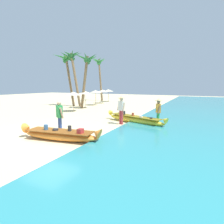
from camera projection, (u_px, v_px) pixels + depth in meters
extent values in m
plane|color=beige|center=(50.00, 133.00, 9.39)|extent=(80.00, 80.00, 0.00)
ellipsoid|color=orange|center=(60.00, 135.00, 8.20)|extent=(3.85, 1.44, 0.43)
cone|color=orange|center=(27.00, 127.00, 8.69)|extent=(0.51, 0.56, 0.57)
cone|color=orange|center=(97.00, 133.00, 7.64)|extent=(0.51, 0.56, 0.57)
cube|color=brown|center=(60.00, 131.00, 8.17)|extent=(3.26, 1.36, 0.04)
cube|color=#B73333|center=(80.00, 131.00, 7.71)|extent=(0.22, 0.26, 0.23)
cylinder|color=#2D2D33|center=(70.00, 129.00, 8.09)|extent=(0.17, 0.17, 0.27)
cylinder|color=#2D2D33|center=(55.00, 130.00, 8.23)|extent=(0.27, 0.27, 0.10)
cylinder|color=#386699|center=(46.00, 127.00, 8.32)|extent=(0.19, 0.19, 0.27)
ellipsoid|color=yellow|center=(135.00, 120.00, 11.91)|extent=(4.46, 2.02, 0.46)
cone|color=yellow|center=(112.00, 112.00, 13.39)|extent=(0.50, 0.49, 0.46)
cone|color=yellow|center=(165.00, 120.00, 10.34)|extent=(0.50, 0.49, 0.46)
cube|color=olive|center=(135.00, 116.00, 11.87)|extent=(3.78, 1.81, 0.04)
cylinder|color=#2D2D33|center=(151.00, 118.00, 10.94)|extent=(0.17, 0.17, 0.10)
cylinder|color=silver|center=(141.00, 117.00, 11.40)|extent=(0.24, 0.24, 0.10)
cylinder|color=#B74C38|center=(133.00, 114.00, 12.00)|extent=(0.17, 0.17, 0.22)
cylinder|color=#2D2D33|center=(124.00, 113.00, 12.39)|extent=(0.15, 0.15, 0.28)
sphere|color=tan|center=(120.00, 113.00, 12.83)|extent=(0.18, 0.18, 0.18)
cylinder|color=#B2383D|center=(122.00, 117.00, 11.46)|extent=(0.14, 0.14, 0.91)
cylinder|color=#B2383D|center=(120.00, 117.00, 11.56)|extent=(0.14, 0.14, 0.91)
cube|color=silver|center=(121.00, 106.00, 11.40)|extent=(0.41, 0.31, 0.61)
cylinder|color=beige|center=(124.00, 107.00, 11.24)|extent=(0.14, 0.22, 0.55)
cylinder|color=beige|center=(118.00, 106.00, 11.54)|extent=(0.14, 0.22, 0.55)
sphere|color=beige|center=(121.00, 99.00, 11.33)|extent=(0.22, 0.22, 0.22)
cylinder|color=tan|center=(121.00, 98.00, 11.32)|extent=(0.44, 0.44, 0.02)
cone|color=tan|center=(121.00, 97.00, 11.31)|extent=(0.26, 0.26, 0.12)
cylinder|color=#3D5BA8|center=(60.00, 126.00, 9.05)|extent=(0.14, 0.14, 0.91)
cylinder|color=#3D5BA8|center=(61.00, 126.00, 8.95)|extent=(0.14, 0.14, 0.91)
cube|color=green|center=(59.00, 112.00, 8.89)|extent=(0.42, 0.35, 0.61)
cylinder|color=tan|center=(58.00, 112.00, 9.08)|extent=(0.17, 0.22, 0.55)
cylinder|color=tan|center=(62.00, 113.00, 8.73)|extent=(0.17, 0.22, 0.55)
sphere|color=tan|center=(59.00, 103.00, 8.82)|extent=(0.22, 0.22, 0.22)
cylinder|color=green|center=(158.00, 119.00, 11.15)|extent=(0.14, 0.14, 0.81)
cylinder|color=green|center=(158.00, 119.00, 11.29)|extent=(0.14, 0.14, 0.81)
cube|color=gold|center=(158.00, 108.00, 11.12)|extent=(0.36, 0.42, 0.56)
cylinder|color=#9E7051|center=(159.00, 109.00, 10.90)|extent=(0.21, 0.17, 0.51)
cylinder|color=#9E7051|center=(157.00, 108.00, 11.36)|extent=(0.21, 0.17, 0.51)
sphere|color=#9E7051|center=(159.00, 102.00, 11.06)|extent=(0.22, 0.22, 0.22)
cylinder|color=tan|center=(159.00, 101.00, 11.05)|extent=(0.44, 0.44, 0.02)
cone|color=tan|center=(159.00, 99.00, 11.04)|extent=(0.26, 0.26, 0.12)
cylinder|color=#8E6B47|center=(74.00, 102.00, 17.04)|extent=(0.04, 0.04, 1.90)
cone|color=beige|center=(73.00, 93.00, 16.92)|extent=(1.60, 1.60, 0.32)
cylinder|color=#8E6B47|center=(85.00, 100.00, 19.60)|extent=(0.04, 0.04, 1.90)
cone|color=beige|center=(85.00, 92.00, 19.48)|extent=(1.60, 1.60, 0.32)
cylinder|color=#8E6B47|center=(96.00, 98.00, 22.51)|extent=(0.04, 0.04, 1.90)
cone|color=beige|center=(96.00, 91.00, 22.39)|extent=(1.60, 1.60, 0.32)
cylinder|color=#8E6B47|center=(103.00, 97.00, 24.91)|extent=(0.04, 0.04, 1.90)
cone|color=beige|center=(103.00, 91.00, 24.79)|extent=(1.60, 1.60, 0.32)
cylinder|color=#8E6B47|center=(108.00, 96.00, 27.33)|extent=(0.04, 0.04, 1.90)
cone|color=beige|center=(108.00, 90.00, 27.21)|extent=(1.60, 1.60, 0.32)
cylinder|color=brown|center=(84.00, 83.00, 19.00)|extent=(1.18, 0.28, 5.59)
cone|color=#23602D|center=(91.00, 58.00, 18.22)|extent=(1.56, 0.40, 1.00)
cone|color=#23602D|center=(91.00, 58.00, 18.71)|extent=(1.04, 1.71, 0.97)
cone|color=#23602D|center=(87.00, 58.00, 18.77)|extent=(1.32, 1.24, 0.90)
cone|color=#23602D|center=(83.00, 58.00, 18.27)|extent=(1.53, 1.49, 0.94)
cone|color=#23602D|center=(86.00, 58.00, 17.95)|extent=(0.96, 1.75, 1.15)
cylinder|color=brown|center=(76.00, 80.00, 20.98)|extent=(1.36, 0.28, 6.31)
cone|color=#23602D|center=(74.00, 54.00, 20.60)|extent=(1.57, 0.43, 0.78)
cone|color=#23602D|center=(75.00, 55.00, 20.94)|extent=(1.39, 1.51, 0.85)
cone|color=#23602D|center=(73.00, 55.00, 21.29)|extent=(1.05, 1.99, 0.76)
cone|color=#23602D|center=(69.00, 55.00, 21.04)|extent=(1.49, 0.82, 0.73)
cone|color=#23602D|center=(67.00, 56.00, 20.87)|extent=(1.91, 0.90, 1.20)
cone|color=#23602D|center=(68.00, 54.00, 20.47)|extent=(0.70, 1.49, 0.75)
cone|color=#23602D|center=(72.00, 55.00, 20.31)|extent=(1.59, 1.52, 1.19)
cylinder|color=brown|center=(100.00, 80.00, 28.68)|extent=(0.77, 0.28, 6.69)
cone|color=#337F3D|center=(101.00, 61.00, 28.20)|extent=(1.45, 0.54, 1.04)
cone|color=#337F3D|center=(102.00, 61.00, 28.51)|extent=(1.33, 1.47, 1.18)
cone|color=#337F3D|center=(100.00, 62.00, 28.76)|extent=(0.52, 1.63, 1.21)
cone|color=#337F3D|center=(97.00, 61.00, 28.71)|extent=(1.71, 1.06, 1.15)
cone|color=#337F3D|center=(96.00, 61.00, 28.33)|extent=(1.69, 1.08, 1.10)
cone|color=#337F3D|center=(97.00, 60.00, 27.97)|extent=(0.90, 1.84, 0.91)
cone|color=#337F3D|center=(99.00, 60.00, 27.89)|extent=(1.41, 1.46, 1.10)
cylinder|color=brown|center=(70.00, 81.00, 21.63)|extent=(1.26, 0.28, 6.07)
cone|color=#287033|center=(69.00, 58.00, 21.27)|extent=(1.67, 0.53, 1.14)
cone|color=#287033|center=(70.00, 58.00, 21.65)|extent=(1.25, 1.64, 0.93)
cone|color=#287033|center=(66.00, 59.00, 21.81)|extent=(1.07, 1.32, 1.09)
cone|color=#287033|center=(63.00, 57.00, 21.54)|extent=(1.55, 0.54, 0.71)
cone|color=#287033|center=(61.00, 57.00, 21.15)|extent=(1.45, 1.86, 0.75)
cone|color=#287033|center=(65.00, 57.00, 20.93)|extent=(1.21, 1.77, 0.97)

